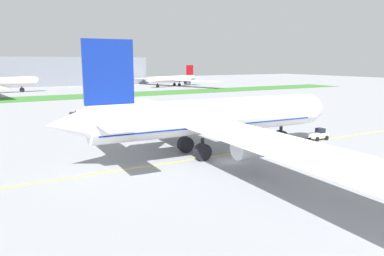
# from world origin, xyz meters

# --- Properties ---
(ground_plane) EXTENTS (600.00, 600.00, 0.00)m
(ground_plane) POSITION_xyz_m (0.00, 0.00, 0.00)
(ground_plane) COLOR gray
(ground_plane) RESTS_ON ground
(apron_taxi_line) EXTENTS (280.00, 0.36, 0.01)m
(apron_taxi_line) POSITION_xyz_m (0.00, 3.79, 0.00)
(apron_taxi_line) COLOR yellow
(apron_taxi_line) RESTS_ON ground
(grass_median_strip) EXTENTS (320.00, 24.00, 0.10)m
(grass_median_strip) POSITION_xyz_m (0.00, 119.99, 0.05)
(grass_median_strip) COLOR #38722D
(grass_median_strip) RESTS_ON ground
(airliner_foreground) EXTENTS (49.87, 77.68, 18.39)m
(airliner_foreground) POSITION_xyz_m (-0.50, 5.42, 6.24)
(airliner_foreground) COLOR white
(airliner_foreground) RESTS_ON ground
(pushback_tug) EXTENTS (5.50, 2.51, 2.28)m
(pushback_tug) POSITION_xyz_m (24.90, 4.42, 1.03)
(pushback_tug) COLOR white
(pushback_tug) RESTS_ON ground
(ground_crew_wingwalker_port) EXTENTS (0.55, 0.26, 1.57)m
(ground_crew_wingwalker_port) POSITION_xyz_m (7.77, -2.28, 0.95)
(ground_crew_wingwalker_port) COLOR black
(ground_crew_wingwalker_port) RESTS_ON ground
(ground_crew_marshaller_front) EXTENTS (0.48, 0.43, 1.59)m
(ground_crew_marshaller_front) POSITION_xyz_m (11.68, -1.93, 0.97)
(ground_crew_marshaller_front) COLOR black
(ground_crew_marshaller_front) RESTS_ON ground
(ground_crew_wingwalker_starboard) EXTENTS (0.36, 0.58, 1.71)m
(ground_crew_wingwalker_starboard) POSITION_xyz_m (7.74, -16.41, 1.04)
(ground_crew_wingwalker_starboard) COLOR black
(ground_crew_wingwalker_starboard) RESTS_ON ground
(service_truck_baggage_loader) EXTENTS (5.26, 3.09, 3.05)m
(service_truck_baggage_loader) POSITION_xyz_m (28.84, 37.57, 1.64)
(service_truck_baggage_loader) COLOR white
(service_truck_baggage_loader) RESTS_ON ground
(service_truck_fuel_bowser) EXTENTS (5.98, 3.70, 2.47)m
(service_truck_fuel_bowser) POSITION_xyz_m (-10.06, 53.08, 1.38)
(service_truck_fuel_bowser) COLOR black
(service_truck_fuel_bowser) RESTS_ON ground
(parked_airliner_far_centre) EXTENTS (41.12, 67.31, 12.89)m
(parked_airliner_far_centre) POSITION_xyz_m (71.81, 159.14, 4.38)
(parked_airliner_far_centre) COLOR white
(parked_airliner_far_centre) RESTS_ON ground
(terminal_building) EXTENTS (98.28, 20.00, 18.00)m
(terminal_building) POSITION_xyz_m (18.48, 203.70, 9.00)
(terminal_building) COLOR gray
(terminal_building) RESTS_ON ground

